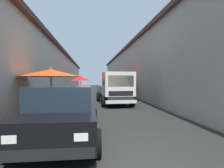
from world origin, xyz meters
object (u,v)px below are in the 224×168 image
Objects in this scene: fruit_stall_near_right at (50,79)px; plastic_stool at (77,102)px; fruit_stall_near_left at (111,80)px; delivery_truck at (116,89)px; fruit_stall_mid_lane at (81,81)px; hatchback_car at (63,112)px; vendor_by_crates at (107,88)px; fruit_stall_far_left at (121,80)px.

plastic_stool is (3.06, -0.81, -1.34)m from fruit_stall_near_right.
delivery_truck is (-11.86, 0.98, -0.62)m from fruit_stall_near_left.
fruit_stall_near_left is 1.25× the size of fruit_stall_mid_lane.
fruit_stall_mid_lane reaches higher than hatchback_car.
vendor_by_crates is at bearing 171.45° from fruit_stall_near_left.
vendor_by_crates is at bearing 126.89° from fruit_stall_far_left.
fruit_stall_mid_lane is 0.43× the size of delivery_truck.
delivery_truck is 3.39m from vendor_by_crates.
fruit_stall_near_left is 1.08× the size of fruit_stall_near_right.
fruit_stall_near_right is at bearing 177.27° from fruit_stall_mid_lane.
fruit_stall_near_right reaches higher than hatchback_car.
fruit_stall_far_left is 6.42m from plastic_stool.
fruit_stall_far_left is at bearing -136.18° from fruit_stall_mid_lane.
hatchback_car is (-14.63, -0.28, -0.82)m from fruit_stall_mid_lane.
fruit_stall_near_right is at bearing 19.20° from hatchback_car.
vendor_by_crates reaches higher than plastic_stool.
delivery_truck is 11.53× the size of plastic_stool.
plastic_stool is at bearing 0.51° from hatchback_car.
fruit_stall_mid_lane is 4.98× the size of plastic_stool.
hatchback_car is at bearing 169.70° from fruit_stall_near_left.
fruit_stall_mid_lane is 14.65m from hatchback_car.
fruit_stall_near_left is 1.12× the size of fruit_stall_far_left.
fruit_stall_far_left is 5.57× the size of plastic_stool.
fruit_stall_near_right reaches higher than fruit_stall_mid_lane.
plastic_stool is at bearing 110.20° from delivery_truck.
hatchback_car is (-2.47, -0.86, -0.93)m from fruit_stall_near_right.
plastic_stool is (-12.74, 3.37, -1.33)m from fruit_stall_near_left.
fruit_stall_near_left reaches higher than plastic_stool.
fruit_stall_mid_lane reaches higher than fruit_stall_near_left.
delivery_truck is (6.41, -2.34, 0.30)m from hatchback_car.
fruit_stall_near_right is (-15.79, 4.18, 0.01)m from fruit_stall_near_left.
vendor_by_crates is 3.81× the size of plastic_stool.
plastic_stool is at bearing -178.54° from fruit_stall_mid_lane.
fruit_stall_far_left is 1.46× the size of vendor_by_crates.
delivery_truck is (-8.22, -2.62, -0.52)m from fruit_stall_mid_lane.
fruit_stall_far_left is 11.35m from hatchback_car.
plastic_stool is at bearing 153.79° from vendor_by_crates.
fruit_stall_near_left is 0.69× the size of hatchback_car.
hatchback_car is at bearing -179.49° from plastic_stool.
fruit_stall_mid_lane is 5.40m from vendor_by_crates.
fruit_stall_mid_lane is at bearing 135.31° from fruit_stall_near_left.
fruit_stall_far_left reaches higher than delivery_truck.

